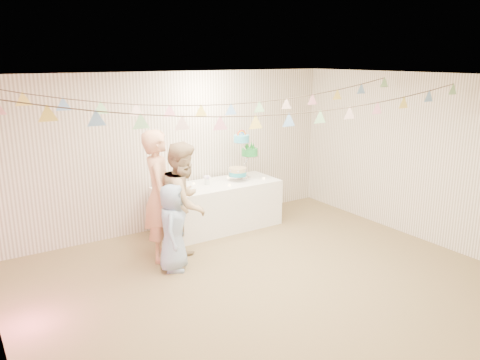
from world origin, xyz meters
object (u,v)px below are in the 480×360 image
person_adult_a (160,196)px  person_adult_b (184,203)px  table (218,206)px  cake_stand (244,158)px  person_child (173,227)px

person_adult_a → person_adult_b: bearing=-115.2°
person_adult_b → table: bearing=-7.1°
person_adult_a → person_adult_b: (0.24, -0.27, -0.08)m
person_adult_a → person_adult_b: 0.38m
cake_stand → person_child: cake_stand is taller
table → person_adult_a: (-1.29, -0.60, 0.54)m
table → person_child: person_child is taller
cake_stand → person_adult_b: (-1.59, -0.93, -0.29)m
table → cake_stand: size_ratio=2.63×
table → cake_stand: (0.55, 0.05, 0.76)m
person_adult_a → person_child: person_adult_a is taller
table → cake_stand: 0.94m
person_adult_b → person_child: person_adult_b is taller
cake_stand → person_adult_b: bearing=-149.7°
cake_stand → person_adult_a: (-1.84, -0.65, -0.21)m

